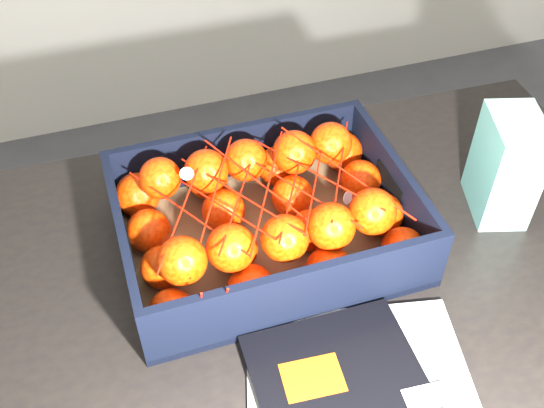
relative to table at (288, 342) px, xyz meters
name	(u,v)px	position (x,y,z in m)	size (l,w,h in m)	color
table	(288,342)	(0.00, 0.00, 0.00)	(1.23, 0.84, 0.75)	black
produce_crate	(266,228)	(0.00, 0.12, 0.13)	(0.42, 0.32, 0.11)	brown
clementine_heap	(267,211)	(0.01, 0.12, 0.16)	(0.41, 0.30, 0.12)	#F73205
mesh_net	(263,195)	(0.00, 0.11, 0.21)	(0.35, 0.28, 0.10)	red
retail_carton	(506,166)	(0.37, 0.08, 0.18)	(0.08, 0.11, 0.17)	white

